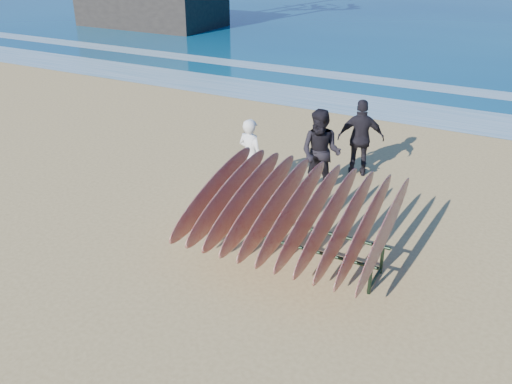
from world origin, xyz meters
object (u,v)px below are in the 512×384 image
at_px(person_dark_a, 321,153).
at_px(person_dark_b, 361,138).
at_px(person_white, 250,156).
at_px(surfboard_rack, 293,211).

distance_m(person_dark_a, person_dark_b, 1.43).
distance_m(person_white, person_dark_a, 1.49).
relative_size(surfboard_rack, person_dark_a, 1.72).
bearing_deg(surfboard_rack, person_dark_b, 92.23).
height_order(surfboard_rack, person_dark_a, person_dark_a).
distance_m(surfboard_rack, person_white, 2.87).
xyz_separation_m(surfboard_rack, person_white, (-1.97, 2.08, -0.13)).
distance_m(surfboard_rack, person_dark_b, 4.09).
relative_size(person_white, person_dark_a, 0.89).
bearing_deg(person_white, surfboard_rack, 145.12).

